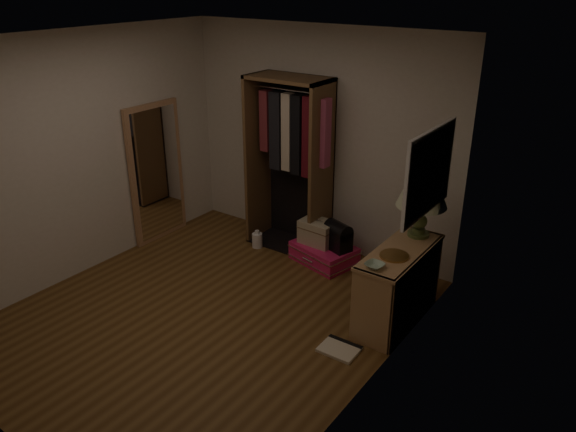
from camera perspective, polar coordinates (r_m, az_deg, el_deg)
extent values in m
plane|color=#583819|center=(5.67, -8.17, -9.89)|extent=(4.00, 4.00, 0.00)
cube|color=beige|center=(6.57, 3.19, 7.63)|extent=(3.50, 0.02, 2.60)
cube|color=beige|center=(4.13, 8.82, -2.65)|extent=(0.02, 4.00, 2.60)
cube|color=beige|center=(6.37, -20.52, 5.61)|extent=(0.02, 4.00, 2.60)
cube|color=white|center=(4.77, -10.04, 17.16)|extent=(3.50, 4.00, 0.01)
cube|color=white|center=(4.90, 14.16, 4.34)|extent=(0.03, 0.96, 0.76)
cube|color=black|center=(4.90, 14.15, 4.34)|extent=(0.03, 0.90, 0.70)
cube|color=beige|center=(5.01, 13.62, 1.03)|extent=(0.01, 0.88, 0.02)
cube|color=beige|center=(4.99, 13.71, 1.85)|extent=(0.01, 0.88, 0.02)
cube|color=beige|center=(4.96, 13.79, 2.69)|extent=(0.01, 0.88, 0.02)
cube|color=beige|center=(4.93, 13.88, 3.53)|extent=(0.01, 0.88, 0.02)
cube|color=beige|center=(4.91, 13.97, 4.38)|extent=(0.01, 0.88, 0.02)
cube|color=beige|center=(4.88, 14.06, 5.24)|extent=(0.01, 0.88, 0.02)
cube|color=beige|center=(4.86, 14.15, 6.11)|extent=(0.01, 0.88, 0.02)
cube|color=beige|center=(4.84, 14.24, 6.99)|extent=(0.01, 0.88, 0.02)
cube|color=beige|center=(4.82, 14.33, 7.87)|extent=(0.01, 0.88, 0.02)
cube|color=#AD8054|center=(5.04, 8.47, -9.56)|extent=(0.40, 0.03, 0.75)
cube|color=#AD8054|center=(5.89, 13.30, -4.73)|extent=(0.40, 0.03, 0.75)
cube|color=#AD8054|center=(5.62, 10.83, -9.73)|extent=(0.40, 1.04, 0.03)
cube|color=#AD8054|center=(5.36, 11.25, -5.17)|extent=(0.40, 1.04, 0.03)
cube|color=#AD8054|center=(5.28, 11.39, -3.60)|extent=(0.42, 1.12, 0.03)
cube|color=brown|center=(5.39, 12.92, -7.52)|extent=(0.02, 1.10, 0.75)
cube|color=#AD8054|center=(5.60, 12.64, -3.11)|extent=(0.36, 0.38, 0.13)
cube|color=gray|center=(5.22, 7.97, -10.68)|extent=(0.19, 0.05, 0.23)
cube|color=#4C3833|center=(5.23, 8.14, -9.97)|extent=(0.17, 0.03, 0.32)
cube|color=#B7AD99|center=(5.26, 8.42, -9.93)|extent=(0.19, 0.03, 0.30)
cube|color=brown|center=(5.30, 8.51, -9.76)|extent=(0.17, 0.03, 0.28)
cube|color=#3F4C59|center=(5.34, 8.79, -9.79)|extent=(0.19, 0.03, 0.24)
cube|color=gray|center=(5.35, 9.09, -9.24)|extent=(0.20, 0.04, 0.32)
cube|color=#59594C|center=(5.40, 9.26, -9.29)|extent=(0.19, 0.03, 0.25)
cube|color=#B2724C|center=(5.43, 9.44, -8.95)|extent=(0.18, 0.04, 0.28)
cube|color=beige|center=(5.49, 9.60, -8.93)|extent=(0.17, 0.05, 0.22)
cube|color=#332D38|center=(5.51, 9.95, -8.40)|extent=(0.19, 0.03, 0.29)
cube|color=gray|center=(5.57, 10.10, -8.33)|extent=(0.17, 0.05, 0.25)
cube|color=#4C3833|center=(5.59, 10.48, -7.87)|extent=(0.20, 0.05, 0.31)
cube|color=#B7AD99|center=(5.66, 10.53, -7.90)|extent=(0.16, 0.04, 0.23)
cube|color=brown|center=(5.68, 11.03, -7.66)|extent=(0.22, 0.03, 0.25)
cube|color=#3F4C59|center=(5.71, 11.08, -7.22)|extent=(0.18, 0.04, 0.30)
cube|color=gray|center=(5.75, 11.43, -6.98)|extent=(0.21, 0.04, 0.31)
cube|color=#59594C|center=(5.80, 11.49, -6.82)|extent=(0.17, 0.04, 0.28)
cube|color=#B2724C|center=(5.85, 11.65, -6.87)|extent=(0.17, 0.03, 0.22)
cube|color=beige|center=(5.87, 11.96, -6.31)|extent=(0.19, 0.05, 0.31)
cube|color=#332D38|center=(5.93, 12.14, -6.33)|extent=(0.19, 0.04, 0.25)
cube|color=brown|center=(6.84, -3.06, 5.87)|extent=(0.04, 0.50, 2.05)
cube|color=brown|center=(6.34, 3.44, 4.41)|extent=(0.04, 0.50, 2.05)
cube|color=brown|center=(6.33, 0.08, 13.83)|extent=(0.95, 0.50, 0.04)
cube|color=black|center=(6.76, 1.23, 5.69)|extent=(0.95, 0.02, 2.05)
cube|color=black|center=(6.97, 0.07, -2.77)|extent=(0.95, 0.50, 0.02)
cylinder|color=silver|center=(6.35, 0.08, 12.68)|extent=(0.87, 0.02, 0.02)
cube|color=maroon|center=(6.59, -2.18, 9.65)|extent=(0.11, 0.14, 0.71)
cube|color=black|center=(6.53, -1.12, 8.63)|extent=(0.15, 0.12, 0.91)
cube|color=beige|center=(6.45, -0.02, 8.48)|extent=(0.12, 0.11, 0.89)
cube|color=black|center=(6.37, 1.03, 8.22)|extent=(0.13, 0.13, 0.91)
cube|color=#590F19|center=(6.29, 2.19, 7.95)|extent=(0.14, 0.10, 0.92)
cube|color=#BF4C72|center=(6.18, 3.50, 8.42)|extent=(0.15, 0.13, 0.76)
cube|color=#AA7852|center=(7.04, -13.22, 4.30)|extent=(0.05, 0.80, 1.70)
cube|color=white|center=(7.02, -13.06, 4.26)|extent=(0.01, 0.68, 1.58)
cube|color=#DD1B5B|center=(6.52, 3.68, -3.80)|extent=(0.79, 0.64, 0.22)
cube|color=silver|center=(6.55, 3.67, -4.26)|extent=(0.81, 0.67, 0.01)
cube|color=silver|center=(6.50, 3.70, -3.33)|extent=(0.81, 0.67, 0.01)
cylinder|color=silver|center=(6.37, 2.03, -4.50)|extent=(0.16, 0.06, 0.02)
cube|color=tan|center=(6.46, 3.06, -1.64)|extent=(0.41, 0.29, 0.28)
cube|color=brown|center=(6.43, 3.07, -1.18)|extent=(0.42, 0.30, 0.01)
cylinder|color=silver|center=(6.40, 3.09, -0.43)|extent=(0.12, 0.02, 0.02)
cube|color=black|center=(6.35, 5.08, -2.40)|extent=(0.35, 0.28, 0.23)
cylinder|color=black|center=(6.30, 5.12, -1.46)|extent=(0.35, 0.28, 0.20)
cylinder|color=#445529|center=(5.59, 13.09, -1.78)|extent=(0.22, 0.22, 0.03)
cylinder|color=#445529|center=(5.58, 13.13, -1.42)|extent=(0.13, 0.13, 0.04)
sphere|color=#445529|center=(5.54, 13.22, -0.52)|extent=(0.16, 0.16, 0.15)
cylinder|color=#445529|center=(5.49, 13.33, 0.59)|extent=(0.06, 0.06, 0.09)
cone|color=beige|center=(5.42, 13.52, 2.44)|extent=(0.52, 0.52, 0.29)
cone|color=#E6EACB|center=(5.42, 13.52, 2.44)|extent=(0.46, 0.46, 0.28)
cylinder|color=#A47A3F|center=(5.15, 10.74, -3.98)|extent=(0.34, 0.34, 0.02)
imported|color=#9DBCA3|center=(4.93, 8.79, -4.99)|extent=(0.18, 0.18, 0.04)
cylinder|color=white|center=(6.87, -3.14, -2.48)|extent=(0.16, 0.16, 0.18)
cylinder|color=white|center=(6.82, -3.16, -1.64)|extent=(0.07, 0.07, 0.04)
cube|color=beige|center=(5.17, 5.23, -13.31)|extent=(0.34, 0.28, 0.03)
cube|color=black|center=(5.25, 5.86, -12.68)|extent=(0.34, 0.05, 0.03)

